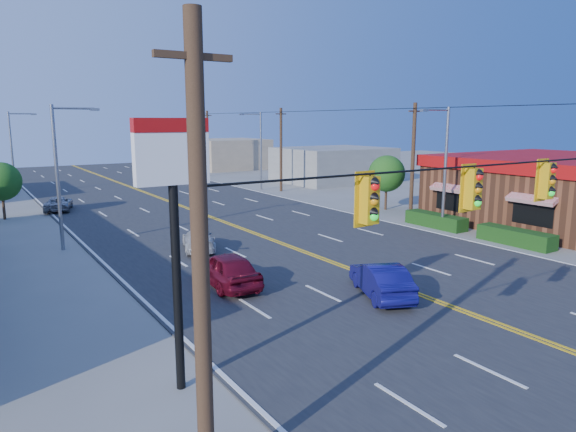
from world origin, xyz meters
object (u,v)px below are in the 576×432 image
pizza_hut_sign (173,199)px  car_white (199,241)px  kfc (551,188)px  car_silver (59,204)px  car_blue (381,281)px  car_magenta (227,270)px  signal_span (566,196)px

pizza_hut_sign → car_white: (6.30, 13.61, -4.61)m
kfc → pizza_hut_sign: bearing=-165.5°
kfc → car_silver: kfc is taller
car_blue → pizza_hut_sign: bearing=37.6°
car_white → car_blue: bearing=124.3°
car_magenta → car_silver: 24.70m
pizza_hut_sign → car_silver: (1.95, 31.61, -4.62)m
signal_span → car_silver: size_ratio=6.04×
pizza_hut_sign → car_blue: size_ratio=1.62×
car_magenta → kfc: bearing=-174.2°
pizza_hut_sign → car_blue: pizza_hut_sign is taller
car_blue → car_silver: bearing=-52.3°
kfc → signal_span: bearing=-149.1°
kfc → car_magenta: bearing=-178.0°
car_magenta → pizza_hut_sign: bearing=59.3°
signal_span → kfc: bearing=30.9°
signal_span → pizza_hut_sign: bearing=159.8°
signal_span → car_white: signal_span is taller
car_blue → car_white: (-3.26, 11.13, -0.12)m
car_magenta → car_blue: bearing=139.4°
car_magenta → car_white: 6.68m
kfc → car_white: size_ratio=4.11×
signal_span → car_blue: size_ratio=5.76×
signal_span → car_magenta: signal_span is taller
car_magenta → car_silver: bearing=-79.4°
car_white → car_silver: (-4.35, 18.00, -0.02)m
pizza_hut_sign → car_silver: pizza_hut_sign is taller
car_white → car_magenta: bearing=95.5°
pizza_hut_sign → car_white: 15.69m
car_blue → car_white: bearing=-50.6°
signal_span → kfc: signal_span is taller
pizza_hut_sign → kfc: bearing=14.5°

